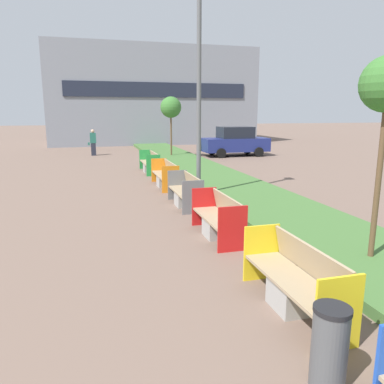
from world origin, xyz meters
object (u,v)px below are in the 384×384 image
Objects in this scene: street_lamp_post at (199,70)px; sapling_tree_far at (171,108)px; litter_bin at (329,347)px; parked_car_distant at (235,142)px; bench_grey_frame at (186,194)px; bench_orange_frame at (165,177)px; pedestrian_walking at (93,142)px; bench_red_frame at (218,221)px; bench_green_frame at (150,164)px; bench_yellow_frame at (295,284)px.

street_lamp_post is 1.96× the size of sapling_tree_far.
parked_car_distant is at bearing 70.88° from litter_bin.
bench_grey_frame is 3.09m from bench_orange_frame.
bench_orange_frame is 11.77m from pedestrian_walking.
bench_red_frame is 16.25m from parked_car_distant.
bench_green_frame is at bearing -112.25° from sapling_tree_far.
sapling_tree_far is (1.54, 11.26, -0.96)m from street_lamp_post.
sapling_tree_far is (2.16, 12.00, 2.67)m from bench_grey_frame.
parked_car_distant is (6.83, 19.71, 0.47)m from litter_bin.
bench_red_frame is 4.78m from litter_bin.
sapling_tree_far is 4.70m from parked_car_distant.
bench_orange_frame is 10.80m from litter_bin.
bench_yellow_frame is at bearing -90.02° from bench_green_frame.
street_lamp_post is at bearing 80.53° from bench_red_frame.
pedestrian_walking is (-2.46, 20.81, 0.49)m from bench_yellow_frame.
parked_car_distant is at bearing 62.14° from bench_grey_frame.
bench_green_frame is 0.33× the size of street_lamp_post.
street_lamp_post reaches higher than bench_grey_frame.
bench_red_frame is 0.27× the size of street_lamp_post.
bench_green_frame is at bearing 88.07° from litter_bin.
litter_bin is (-0.48, -4.76, 0.08)m from bench_red_frame.
litter_bin is at bearing -91.93° from bench_green_frame.
bench_green_frame is at bearing 89.99° from bench_orange_frame.
parked_car_distant reaches higher than bench_green_frame.
street_lamp_post is at bearing -97.80° from sapling_tree_far.
bench_orange_frame is (0.00, 6.03, 0.01)m from bench_red_frame.
bench_grey_frame is (-0.00, 6.22, -0.00)m from bench_yellow_frame.
bench_orange_frame is at bearing -90.01° from bench_green_frame.
pedestrian_walking is 9.18m from parked_car_distant.
bench_yellow_frame is 1.23× the size of pedestrian_walking.
bench_grey_frame is (-0.00, 2.94, -0.00)m from bench_red_frame.
parked_car_distant reaches higher than bench_grey_frame.
bench_orange_frame and bench_green_frame have the same top height.
litter_bin is (-0.49, -10.79, 0.07)m from bench_orange_frame.
bench_red_frame is at bearing 84.20° from litter_bin.
bench_grey_frame is 0.27× the size of street_lamp_post.
street_lamp_post is at bearing 82.59° from litter_bin.
sapling_tree_far is at bearing 67.75° from bench_green_frame.
bench_red_frame is 2.94m from bench_grey_frame.
bench_grey_frame is 2.20× the size of litter_bin.
bench_green_frame is (0.00, 3.65, 0.00)m from bench_orange_frame.
street_lamp_post is at bearing -75.47° from bench_orange_frame.
bench_grey_frame is at bearing 90.01° from bench_red_frame.
pedestrian_walking is (-1.98, 22.29, 0.41)m from litter_bin.
street_lamp_post is (0.61, 0.74, 3.63)m from bench_grey_frame.
litter_bin is (-0.49, -14.44, 0.07)m from bench_green_frame.
bench_grey_frame is at bearing -90.04° from bench_green_frame.
parked_car_distant is at bearing -16.38° from pedestrian_walking.
sapling_tree_far is at bearing 83.25° from bench_yellow_frame.
street_lamp_post reaches higher than bench_red_frame.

